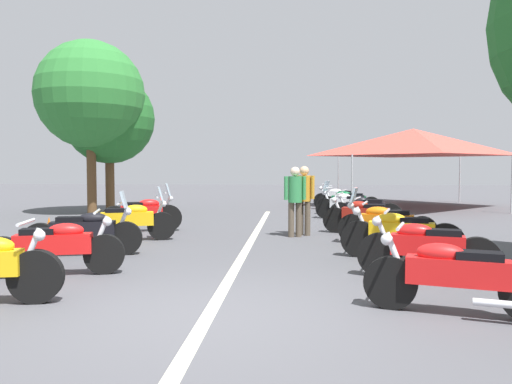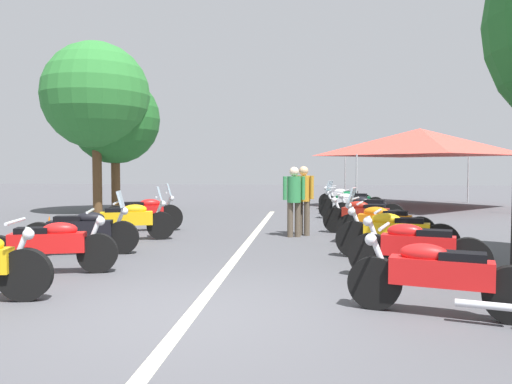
# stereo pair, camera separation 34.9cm
# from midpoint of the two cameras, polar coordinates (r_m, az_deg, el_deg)

# --- Properties ---
(ground_plane) EXTENTS (80.00, 80.00, 0.00)m
(ground_plane) POSITION_cam_midpoint_polar(r_m,az_deg,el_deg) (5.79, -7.19, -13.70)
(ground_plane) COLOR #4C4C51
(lane_centre_stripe) EXTENTS (16.93, 0.16, 0.01)m
(lane_centre_stripe) POSITION_cam_midpoint_polar(r_m,az_deg,el_deg) (10.06, -2.13, -6.54)
(lane_centre_stripe) COLOR beige
(lane_centre_stripe) RESTS_ON ground_plane
(motorcycle_left_row_1) EXTENTS (0.82, 2.04, 0.99)m
(motorcycle_left_row_1) POSITION_cam_midpoint_polar(r_m,az_deg,el_deg) (8.28, -22.94, -5.69)
(motorcycle_left_row_1) COLOR black
(motorcycle_left_row_1) RESTS_ON ground_plane
(motorcycle_left_row_2) EXTENTS (0.78, 2.12, 1.20)m
(motorcycle_left_row_2) POSITION_cam_midpoint_polar(r_m,az_deg,el_deg) (9.90, -19.79, -4.17)
(motorcycle_left_row_2) COLOR black
(motorcycle_left_row_2) RESTS_ON ground_plane
(motorcycle_left_row_3) EXTENTS (0.93, 2.05, 1.21)m
(motorcycle_left_row_3) POSITION_cam_midpoint_polar(r_m,az_deg,el_deg) (11.54, -15.08, -3.11)
(motorcycle_left_row_3) COLOR black
(motorcycle_left_row_3) RESTS_ON ground_plane
(motorcycle_left_row_4) EXTENTS (0.92, 1.94, 1.23)m
(motorcycle_left_row_4) POSITION_cam_midpoint_polar(r_m,az_deg,el_deg) (13.09, -13.45, -2.34)
(motorcycle_left_row_4) COLOR black
(motorcycle_left_row_4) RESTS_ON ground_plane
(motorcycle_right_row_0) EXTENTS (0.90, 2.00, 0.99)m
(motorcycle_right_row_0) POSITION_cam_midpoint_polar(r_m,az_deg,el_deg) (6.01, 20.09, -8.83)
(motorcycle_right_row_0) COLOR black
(motorcycle_right_row_0) RESTS_ON ground_plane
(motorcycle_right_row_1) EXTENTS (0.85, 1.98, 1.01)m
(motorcycle_right_row_1) POSITION_cam_midpoint_polar(r_m,az_deg,el_deg) (7.72, 17.48, -6.10)
(motorcycle_right_row_1) COLOR black
(motorcycle_right_row_1) RESTS_ON ground_plane
(motorcycle_right_row_2) EXTENTS (0.84, 2.12, 1.01)m
(motorcycle_right_row_2) POSITION_cam_midpoint_polar(r_m,az_deg,el_deg) (9.30, 15.01, -4.53)
(motorcycle_right_row_2) COLOR black
(motorcycle_right_row_2) RESTS_ON ground_plane
(motorcycle_right_row_3) EXTENTS (0.89, 2.01, 1.21)m
(motorcycle_right_row_3) POSITION_cam_midpoint_polar(r_m,az_deg,el_deg) (10.91, 13.56, -3.43)
(motorcycle_right_row_3) COLOR black
(motorcycle_right_row_3) RESTS_ON ground_plane
(motorcycle_right_row_4) EXTENTS (0.93, 2.05, 1.00)m
(motorcycle_right_row_4) POSITION_cam_midpoint_polar(r_m,az_deg,el_deg) (12.55, 11.44, -2.63)
(motorcycle_right_row_4) COLOR black
(motorcycle_right_row_4) RESTS_ON ground_plane
(motorcycle_right_row_5) EXTENTS (0.87, 1.99, 1.00)m
(motorcycle_right_row_5) POSITION_cam_midpoint_polar(r_m,az_deg,el_deg) (14.29, 11.53, -1.95)
(motorcycle_right_row_5) COLOR black
(motorcycle_right_row_5) RESTS_ON ground_plane
(motorcycle_right_row_6) EXTENTS (1.01, 2.03, 1.21)m
(motorcycle_right_row_6) POSITION_cam_midpoint_polar(r_m,az_deg,el_deg) (15.92, 9.73, -1.41)
(motorcycle_right_row_6) COLOR black
(motorcycle_right_row_6) RESTS_ON ground_plane
(motorcycle_right_row_7) EXTENTS (0.88, 2.12, 1.00)m
(motorcycle_right_row_7) POSITION_cam_midpoint_polar(r_m,az_deg,el_deg) (17.48, 9.86, -1.06)
(motorcycle_right_row_7) COLOR black
(motorcycle_right_row_7) RESTS_ON ground_plane
(motorcycle_right_row_8) EXTENTS (1.01, 1.99, 0.99)m
(motorcycle_right_row_8) POSITION_cam_midpoint_polar(r_m,az_deg,el_deg) (19.38, 8.96, -0.68)
(motorcycle_right_row_8) COLOR black
(motorcycle_right_row_8) RESTS_ON ground_plane
(traffic_cone_0) EXTENTS (0.36, 0.36, 0.61)m
(traffic_cone_0) POSITION_cam_midpoint_polar(r_m,az_deg,el_deg) (11.44, -23.22, -4.17)
(traffic_cone_0) COLOR orange
(traffic_cone_0) RESTS_ON ground_plane
(bystander_1) EXTENTS (0.32, 0.51, 1.65)m
(bystander_1) POSITION_cam_midpoint_polar(r_m,az_deg,el_deg) (11.77, 3.60, -0.46)
(bystander_1) COLOR brown
(bystander_1) RESTS_ON ground_plane
(bystander_3) EXTENTS (0.32, 0.48, 1.66)m
(bystander_3) POSITION_cam_midpoint_polar(r_m,az_deg,el_deg) (12.07, 4.67, -0.33)
(bystander_3) COLOR brown
(bystander_3) RESTS_ON ground_plane
(roadside_tree_1) EXTENTS (3.69, 3.69, 5.96)m
(roadside_tree_1) POSITION_cam_midpoint_polar(r_m,az_deg,el_deg) (18.49, -18.82, 10.36)
(roadside_tree_1) COLOR brown
(roadside_tree_1) RESTS_ON ground_plane
(roadside_tree_2) EXTENTS (3.26, 3.26, 5.02)m
(roadside_tree_2) POSITION_cam_midpoint_polar(r_m,az_deg,el_deg) (19.15, -16.85, 7.94)
(roadside_tree_2) COLOR brown
(roadside_tree_2) RESTS_ON ground_plane
(event_tent) EXTENTS (6.17, 6.17, 3.20)m
(event_tent) POSITION_cam_midpoint_polar(r_m,az_deg,el_deg) (21.51, 16.97, 5.43)
(event_tent) COLOR #E54C3F
(event_tent) RESTS_ON ground_plane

